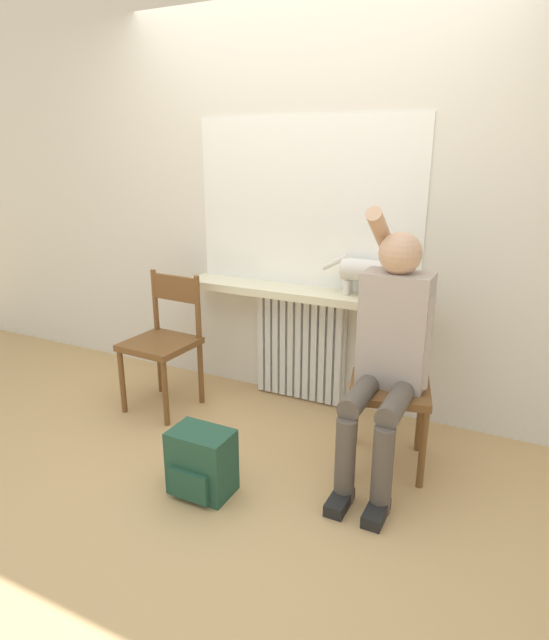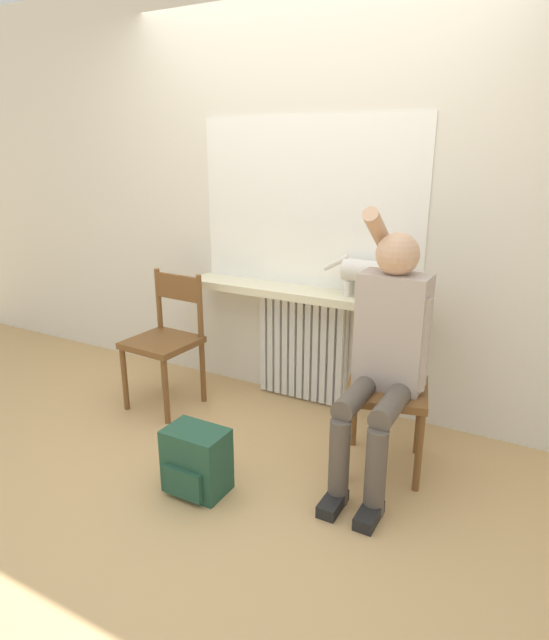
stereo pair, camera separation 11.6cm
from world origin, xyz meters
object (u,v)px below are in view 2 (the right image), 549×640
at_px(cat, 366,272).
at_px(backpack, 195,461).
at_px(chair_left, 166,338).
at_px(chair_right, 388,384).
at_px(person, 386,347).

height_order(cat, backpack, cat).
height_order(chair_left, chair_right, same).
relative_size(person, cat, 3.03).
bearing_deg(person, cat, 119.65).
bearing_deg(chair_left, cat, 23.32).
bearing_deg(backpack, chair_right, 43.09).
distance_m(chair_right, cat, 0.72).
distance_m(chair_left, cat, 1.35).
bearing_deg(chair_left, chair_right, 2.85).
bearing_deg(backpack, chair_left, 136.80).
bearing_deg(chair_left, person, -1.13).
height_order(chair_left, person, person).
height_order(chair_right, backpack, chair_right).
xyz_separation_m(chair_left, person, (1.49, -0.11, 0.25)).
bearing_deg(cat, person, -60.35).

